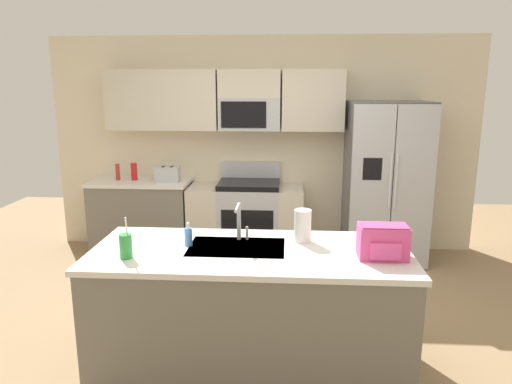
{
  "coord_description": "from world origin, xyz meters",
  "views": [
    {
      "loc": [
        0.3,
        -3.67,
        2.03
      ],
      "look_at": [
        0.01,
        0.6,
        1.05
      ],
      "focal_mm": 33.05,
      "sensor_mm": 36.0,
      "label": 1
    }
  ],
  "objects_px": {
    "refrigerator": "(385,183)",
    "soap_dispenser": "(188,236)",
    "backpack": "(383,241)",
    "drink_cup_green": "(126,246)",
    "toaster": "(168,174)",
    "paper_towel_roll": "(303,226)",
    "range_oven": "(246,218)",
    "bottle_red": "(134,172)",
    "pepper_mill": "(118,172)",
    "sink_faucet": "(239,219)"
  },
  "relations": [
    {
      "from": "toaster",
      "to": "paper_towel_roll",
      "type": "relative_size",
      "value": 1.17
    },
    {
      "from": "bottle_red",
      "to": "sink_faucet",
      "type": "height_order",
      "value": "sink_faucet"
    },
    {
      "from": "refrigerator",
      "to": "soap_dispenser",
      "type": "xyz_separation_m",
      "value": [
        -1.84,
        -2.23,
        0.04
      ]
    },
    {
      "from": "sink_faucet",
      "to": "range_oven",
      "type": "bearing_deg",
      "value": 93.71
    },
    {
      "from": "pepper_mill",
      "to": "paper_towel_roll",
      "type": "height_order",
      "value": "paper_towel_roll"
    },
    {
      "from": "refrigerator",
      "to": "bottle_red",
      "type": "relative_size",
      "value": 9.02
    },
    {
      "from": "bottle_red",
      "to": "soap_dispenser",
      "type": "bearing_deg",
      "value": -63.7
    },
    {
      "from": "paper_towel_roll",
      "to": "range_oven",
      "type": "bearing_deg",
      "value": 105.69
    },
    {
      "from": "toaster",
      "to": "backpack",
      "type": "relative_size",
      "value": 0.87
    },
    {
      "from": "drink_cup_green",
      "to": "pepper_mill",
      "type": "bearing_deg",
      "value": 110.85
    },
    {
      "from": "refrigerator",
      "to": "backpack",
      "type": "relative_size",
      "value": 5.78
    },
    {
      "from": "pepper_mill",
      "to": "soap_dispenser",
      "type": "xyz_separation_m",
      "value": [
        1.34,
        -2.3,
        -0.03
      ]
    },
    {
      "from": "drink_cup_green",
      "to": "paper_towel_roll",
      "type": "xyz_separation_m",
      "value": [
        1.18,
        0.42,
        0.04
      ]
    },
    {
      "from": "soap_dispenser",
      "to": "paper_towel_roll",
      "type": "bearing_deg",
      "value": 10.33
    },
    {
      "from": "bottle_red",
      "to": "paper_towel_roll",
      "type": "height_order",
      "value": "paper_towel_roll"
    },
    {
      "from": "drink_cup_green",
      "to": "toaster",
      "type": "bearing_deg",
      "value": 98.0
    },
    {
      "from": "paper_towel_roll",
      "to": "drink_cup_green",
      "type": "bearing_deg",
      "value": -160.42
    },
    {
      "from": "toaster",
      "to": "soap_dispenser",
      "type": "bearing_deg",
      "value": -72.33
    },
    {
      "from": "bottle_red",
      "to": "soap_dispenser",
      "type": "xyz_separation_m",
      "value": [
        1.14,
        -2.32,
        -0.03
      ]
    },
    {
      "from": "range_oven",
      "to": "sink_faucet",
      "type": "bearing_deg",
      "value": -86.29
    },
    {
      "from": "bottle_red",
      "to": "paper_towel_roll",
      "type": "bearing_deg",
      "value": -47.82
    },
    {
      "from": "range_oven",
      "to": "paper_towel_roll",
      "type": "height_order",
      "value": "paper_towel_roll"
    },
    {
      "from": "bottle_red",
      "to": "toaster",
      "type": "bearing_deg",
      "value": -8.43
    },
    {
      "from": "range_oven",
      "to": "pepper_mill",
      "type": "height_order",
      "value": "range_oven"
    },
    {
      "from": "bottle_red",
      "to": "paper_towel_roll",
      "type": "distance_m",
      "value": 2.92
    },
    {
      "from": "range_oven",
      "to": "sink_faucet",
      "type": "height_order",
      "value": "sink_faucet"
    },
    {
      "from": "sink_faucet",
      "to": "soap_dispenser",
      "type": "xyz_separation_m",
      "value": [
        -0.35,
        -0.14,
        -0.1
      ]
    },
    {
      "from": "range_oven",
      "to": "paper_towel_roll",
      "type": "relative_size",
      "value": 5.67
    },
    {
      "from": "pepper_mill",
      "to": "bottle_red",
      "type": "relative_size",
      "value": 0.96
    },
    {
      "from": "toaster",
      "to": "drink_cup_green",
      "type": "height_order",
      "value": "drink_cup_green"
    },
    {
      "from": "pepper_mill",
      "to": "sink_faucet",
      "type": "xyz_separation_m",
      "value": [
        1.7,
        -2.17,
        0.07
      ]
    },
    {
      "from": "pepper_mill",
      "to": "backpack",
      "type": "xyz_separation_m",
      "value": [
        2.68,
        -2.46,
        0.02
      ]
    },
    {
      "from": "bottle_red",
      "to": "soap_dispenser",
      "type": "distance_m",
      "value": 2.58
    },
    {
      "from": "range_oven",
      "to": "paper_towel_roll",
      "type": "bearing_deg",
      "value": -74.31
    },
    {
      "from": "refrigerator",
      "to": "sink_faucet",
      "type": "bearing_deg",
      "value": -125.27
    },
    {
      "from": "range_oven",
      "to": "soap_dispenser",
      "type": "bearing_deg",
      "value": -95.27
    },
    {
      "from": "pepper_mill",
      "to": "backpack",
      "type": "height_order",
      "value": "backpack"
    },
    {
      "from": "backpack",
      "to": "refrigerator",
      "type": "bearing_deg",
      "value": 78.25
    },
    {
      "from": "range_oven",
      "to": "pepper_mill",
      "type": "distance_m",
      "value": 1.65
    },
    {
      "from": "range_oven",
      "to": "bottle_red",
      "type": "bearing_deg",
      "value": 179.54
    },
    {
      "from": "toaster",
      "to": "pepper_mill",
      "type": "xyz_separation_m",
      "value": [
        -0.63,
        0.05,
        0.01
      ]
    },
    {
      "from": "bottle_red",
      "to": "backpack",
      "type": "relative_size",
      "value": 0.64
    },
    {
      "from": "toaster",
      "to": "refrigerator",
      "type": "bearing_deg",
      "value": -0.44
    },
    {
      "from": "soap_dispenser",
      "to": "backpack",
      "type": "distance_m",
      "value": 1.35
    },
    {
      "from": "refrigerator",
      "to": "sink_faucet",
      "type": "xyz_separation_m",
      "value": [
        -1.48,
        -2.1,
        0.14
      ]
    },
    {
      "from": "refrigerator",
      "to": "toaster",
      "type": "distance_m",
      "value": 2.55
    },
    {
      "from": "soap_dispenser",
      "to": "sink_faucet",
      "type": "bearing_deg",
      "value": 21.16
    },
    {
      "from": "refrigerator",
      "to": "sink_faucet",
      "type": "distance_m",
      "value": 2.57
    },
    {
      "from": "toaster",
      "to": "bottle_red",
      "type": "distance_m",
      "value": 0.43
    },
    {
      "from": "range_oven",
      "to": "soap_dispenser",
      "type": "height_order",
      "value": "range_oven"
    }
  ]
}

